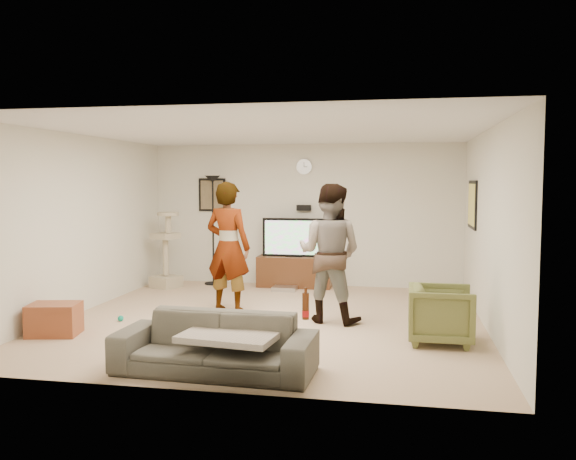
% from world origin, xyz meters
% --- Properties ---
extents(floor, '(5.50, 5.50, 0.02)m').
position_xyz_m(floor, '(0.00, 0.00, -0.01)').
color(floor, tan).
rests_on(floor, ground).
extents(ceiling, '(5.50, 5.50, 0.02)m').
position_xyz_m(ceiling, '(0.00, 0.00, 2.51)').
color(ceiling, silver).
rests_on(ceiling, wall_back).
extents(wall_back, '(5.50, 0.04, 2.50)m').
position_xyz_m(wall_back, '(0.00, 2.75, 1.25)').
color(wall_back, silver).
rests_on(wall_back, floor).
extents(wall_front, '(5.50, 0.04, 2.50)m').
position_xyz_m(wall_front, '(0.00, -2.75, 1.25)').
color(wall_front, silver).
rests_on(wall_front, floor).
extents(wall_left, '(0.04, 5.50, 2.50)m').
position_xyz_m(wall_left, '(-2.75, 0.00, 1.25)').
color(wall_left, silver).
rests_on(wall_left, floor).
extents(wall_right, '(0.04, 5.50, 2.50)m').
position_xyz_m(wall_right, '(2.75, 0.00, 1.25)').
color(wall_right, silver).
rests_on(wall_right, floor).
extents(wall_clock, '(0.26, 0.04, 0.26)m').
position_xyz_m(wall_clock, '(0.00, 2.72, 2.10)').
color(wall_clock, white).
rests_on(wall_clock, wall_back).
extents(wall_speaker, '(0.25, 0.10, 0.10)m').
position_xyz_m(wall_speaker, '(0.00, 2.69, 1.38)').
color(wall_speaker, black).
rests_on(wall_speaker, wall_back).
extents(picture_back, '(0.42, 0.03, 0.52)m').
position_xyz_m(picture_back, '(-1.70, 2.73, 1.60)').
color(picture_back, brown).
rests_on(picture_back, wall_back).
extents(picture_right, '(0.03, 0.78, 0.62)m').
position_xyz_m(picture_right, '(2.73, 1.60, 1.50)').
color(picture_right, '#FFE866').
rests_on(picture_right, wall_right).
extents(tv_stand, '(1.29, 0.45, 0.54)m').
position_xyz_m(tv_stand, '(-0.13, 2.50, 0.27)').
color(tv_stand, '#412312').
rests_on(tv_stand, floor).
extents(console_box, '(0.40, 0.30, 0.07)m').
position_xyz_m(console_box, '(-0.23, 2.11, 0.04)').
color(console_box, '#B8B9BC').
rests_on(console_box, floor).
extents(tv, '(1.13, 0.08, 0.67)m').
position_xyz_m(tv, '(-0.13, 2.50, 0.87)').
color(tv, black).
rests_on(tv, tv_stand).
extents(tv_screen, '(1.04, 0.01, 0.59)m').
position_xyz_m(tv_screen, '(-0.13, 2.46, 0.87)').
color(tv_screen, '#45DF52').
rests_on(tv_screen, tv).
extents(floor_lamp, '(0.32, 0.32, 1.95)m').
position_xyz_m(floor_lamp, '(-1.61, 2.50, 0.97)').
color(floor_lamp, black).
rests_on(floor_lamp, floor).
extents(cat_tree, '(0.55, 0.55, 1.33)m').
position_xyz_m(cat_tree, '(-2.33, 2.03, 0.66)').
color(cat_tree, tan).
rests_on(cat_tree, floor).
extents(person_left, '(0.76, 0.59, 1.84)m').
position_xyz_m(person_left, '(-0.70, 0.37, 0.92)').
color(person_left, '#9DA3B3').
rests_on(person_left, floor).
extents(person_right, '(1.02, 0.87, 1.82)m').
position_xyz_m(person_right, '(0.77, 0.07, 0.91)').
color(person_right, '#385193').
rests_on(person_right, floor).
extents(sofa, '(1.95, 0.83, 0.56)m').
position_xyz_m(sofa, '(-0.07, -2.23, 0.28)').
color(sofa, '#49463D').
rests_on(sofa, floor).
extents(throw_blanket, '(0.98, 0.81, 0.06)m').
position_xyz_m(throw_blanket, '(0.10, -2.23, 0.38)').
color(throw_blanket, '#A89A89').
rests_on(throw_blanket, sofa).
extents(beer_bottle, '(0.06, 0.06, 0.25)m').
position_xyz_m(beer_bottle, '(0.82, -2.23, 0.69)').
color(beer_bottle, '#451C08').
rests_on(beer_bottle, sofa).
extents(armchair, '(0.73, 0.71, 0.66)m').
position_xyz_m(armchair, '(2.15, -0.74, 0.33)').
color(armchair, brown).
rests_on(armchair, floor).
extents(side_table, '(0.65, 0.54, 0.38)m').
position_xyz_m(side_table, '(-2.40, -1.25, 0.19)').
color(side_table, brown).
rests_on(side_table, floor).
extents(toy_ball, '(0.08, 0.08, 0.08)m').
position_xyz_m(toy_ball, '(-1.94, -0.45, 0.04)').
color(toy_ball, '#0A8E75').
rests_on(toy_ball, floor).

